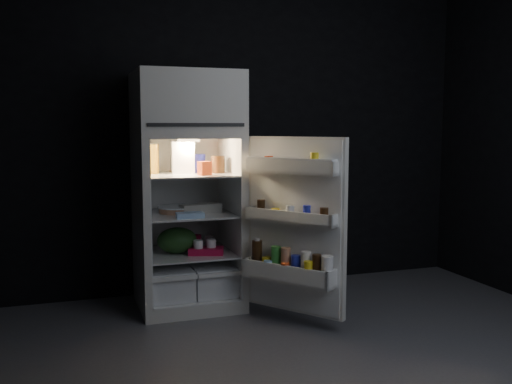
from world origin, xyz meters
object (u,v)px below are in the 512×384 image
object	(u,v)px
fridge_door	(294,229)
egg_carton	(201,208)
refrigerator	(186,182)
yogurt_tray	(206,251)
milk_jug	(183,157)

from	to	relation	value
fridge_door	egg_carton	world-z (taller)	fridge_door
refrigerator	egg_carton	distance (m)	0.23
refrigerator	yogurt_tray	bearing A→B (deg)	-56.91
yogurt_tray	fridge_door	bearing A→B (deg)	-28.20
yogurt_tray	refrigerator	bearing A→B (deg)	141.33
refrigerator	fridge_door	bearing A→B (deg)	-48.70
fridge_door	milk_jug	distance (m)	1.04
refrigerator	egg_carton	bearing A→B (deg)	-39.40
egg_carton	yogurt_tray	distance (m)	0.32
refrigerator	fridge_door	distance (m)	0.95
refrigerator	egg_carton	xyz separation A→B (m)	(0.09, -0.07, -0.19)
refrigerator	fridge_door	xyz separation A→B (m)	(0.60, -0.68, -0.28)
fridge_door	yogurt_tray	size ratio (longest dim) A/B	4.73
milk_jug	yogurt_tray	distance (m)	0.73
fridge_door	egg_carton	bearing A→B (deg)	129.93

